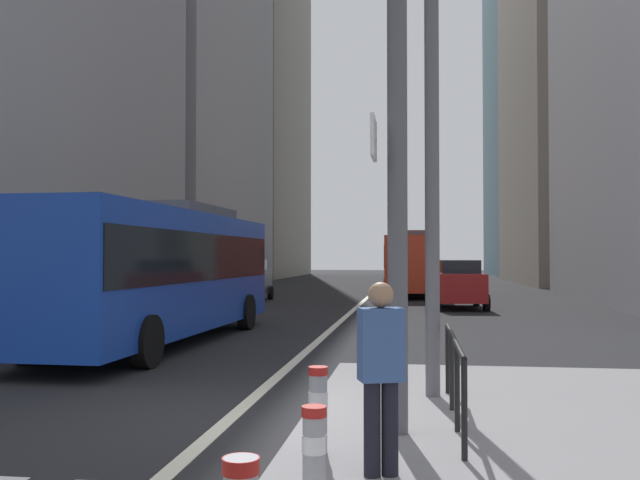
{
  "coord_description": "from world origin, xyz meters",
  "views": [
    {
      "loc": [
        2.33,
        -8.47,
        2.07
      ],
      "look_at": [
        -4.09,
        38.82,
        3.24
      ],
      "focal_mm": 38.79,
      "sensor_mm": 36.0,
      "label": 1
    }
  ],
  "objects_px": {
    "pedestrian_far": "(381,368)",
    "car_receding_far": "(458,284)",
    "city_bus_red_receding": "(411,261)",
    "car_oncoming_mid": "(195,282)",
    "street_lamp_post": "(431,27)",
    "bollard_right": "(318,405)",
    "car_receding_near": "(413,272)",
    "car_oncoming_far": "(247,280)",
    "city_bus_blue_oncoming": "(159,267)",
    "bollard_left": "(314,450)",
    "traffic_signal_gantry": "(188,75)"
  },
  "relations": [
    {
      "from": "car_oncoming_mid",
      "to": "bollard_left",
      "type": "distance_m",
      "value": 25.28
    },
    {
      "from": "city_bus_blue_oncoming",
      "to": "bollard_left",
      "type": "bearing_deg",
      "value": -63.44
    },
    {
      "from": "city_bus_red_receding",
      "to": "street_lamp_post",
      "type": "height_order",
      "value": "street_lamp_post"
    },
    {
      "from": "car_receding_near",
      "to": "car_oncoming_far",
      "type": "bearing_deg",
      "value": -113.85
    },
    {
      "from": "traffic_signal_gantry",
      "to": "street_lamp_post",
      "type": "distance_m",
      "value": 3.69
    },
    {
      "from": "city_bus_red_receding",
      "to": "car_oncoming_mid",
      "type": "xyz_separation_m",
      "value": [
        -9.31,
        -9.26,
        -0.85
      ]
    },
    {
      "from": "city_bus_blue_oncoming",
      "to": "city_bus_red_receding",
      "type": "height_order",
      "value": "same"
    },
    {
      "from": "city_bus_red_receding",
      "to": "street_lamp_post",
      "type": "xyz_separation_m",
      "value": [
        0.39,
        -28.63,
        3.45
      ]
    },
    {
      "from": "traffic_signal_gantry",
      "to": "pedestrian_far",
      "type": "bearing_deg",
      "value": -33.13
    },
    {
      "from": "street_lamp_post",
      "to": "traffic_signal_gantry",
      "type": "bearing_deg",
      "value": -143.45
    },
    {
      "from": "car_receding_near",
      "to": "car_oncoming_far",
      "type": "distance_m",
      "value": 19.13
    },
    {
      "from": "car_oncoming_far",
      "to": "city_bus_red_receding",
      "type": "bearing_deg",
      "value": 41.24
    },
    {
      "from": "car_receding_far",
      "to": "street_lamp_post",
      "type": "distance_m",
      "value": 19.16
    },
    {
      "from": "car_oncoming_far",
      "to": "pedestrian_far",
      "type": "distance_m",
      "value": 26.58
    },
    {
      "from": "car_receding_near",
      "to": "bollard_right",
      "type": "xyz_separation_m",
      "value": [
        -0.9,
        -42.37,
        -0.37
      ]
    },
    {
      "from": "street_lamp_post",
      "to": "bollard_left",
      "type": "relative_size",
      "value": 10.46
    },
    {
      "from": "car_oncoming_far",
      "to": "pedestrian_far",
      "type": "height_order",
      "value": "car_oncoming_far"
    },
    {
      "from": "car_oncoming_mid",
      "to": "street_lamp_post",
      "type": "xyz_separation_m",
      "value": [
        9.7,
        -19.37,
        4.29
      ]
    },
    {
      "from": "street_lamp_post",
      "to": "pedestrian_far",
      "type": "distance_m",
      "value": 5.54
    },
    {
      "from": "car_oncoming_mid",
      "to": "street_lamp_post",
      "type": "relative_size",
      "value": 0.51
    },
    {
      "from": "city_bus_blue_oncoming",
      "to": "bollard_right",
      "type": "relative_size",
      "value": 12.97
    },
    {
      "from": "car_receding_near",
      "to": "traffic_signal_gantry",
      "type": "relative_size",
      "value": 0.61
    },
    {
      "from": "street_lamp_post",
      "to": "bollard_right",
      "type": "bearing_deg",
      "value": -112.15
    },
    {
      "from": "car_oncoming_mid",
      "to": "car_receding_near",
      "type": "xyz_separation_m",
      "value": [
        9.41,
        20.06,
        0.0
      ]
    },
    {
      "from": "car_receding_far",
      "to": "pedestrian_far",
      "type": "height_order",
      "value": "car_receding_far"
    },
    {
      "from": "pedestrian_far",
      "to": "car_receding_far",
      "type": "bearing_deg",
      "value": 84.69
    },
    {
      "from": "city_bus_red_receding",
      "to": "bollard_left",
      "type": "height_order",
      "value": "city_bus_red_receding"
    },
    {
      "from": "city_bus_red_receding",
      "to": "car_receding_near",
      "type": "distance_m",
      "value": 10.84
    },
    {
      "from": "car_receding_far",
      "to": "pedestrian_far",
      "type": "xyz_separation_m",
      "value": [
        -2.06,
        -22.18,
        0.1
      ]
    },
    {
      "from": "city_bus_red_receding",
      "to": "car_oncoming_mid",
      "type": "relative_size",
      "value": 2.83
    },
    {
      "from": "street_lamp_post",
      "to": "bollard_left",
      "type": "distance_m",
      "value": 6.51
    },
    {
      "from": "city_bus_blue_oncoming",
      "to": "bollard_right",
      "type": "distance_m",
      "value": 10.45
    },
    {
      "from": "car_oncoming_mid",
      "to": "car_receding_near",
      "type": "bearing_deg",
      "value": 64.88
    },
    {
      "from": "street_lamp_post",
      "to": "city_bus_blue_oncoming",
      "type": "bearing_deg",
      "value": 135.68
    },
    {
      "from": "car_oncoming_mid",
      "to": "bollard_right",
      "type": "bearing_deg",
      "value": -69.13
    },
    {
      "from": "car_receding_near",
      "to": "pedestrian_far",
      "type": "xyz_separation_m",
      "value": [
        -0.26,
        -43.01,
        0.1
      ]
    },
    {
      "from": "bollard_left",
      "to": "bollard_right",
      "type": "xyz_separation_m",
      "value": [
        -0.17,
        1.44,
        0.04
      ]
    },
    {
      "from": "car_oncoming_far",
      "to": "street_lamp_post",
      "type": "height_order",
      "value": "street_lamp_post"
    },
    {
      "from": "bollard_right",
      "to": "traffic_signal_gantry",
      "type": "bearing_deg",
      "value": 152.7
    },
    {
      "from": "car_receding_near",
      "to": "car_receding_far",
      "type": "relative_size",
      "value": 1.0
    },
    {
      "from": "car_receding_near",
      "to": "bollard_right",
      "type": "height_order",
      "value": "car_receding_near"
    },
    {
      "from": "bollard_right",
      "to": "pedestrian_far",
      "type": "height_order",
      "value": "pedestrian_far"
    },
    {
      "from": "car_oncoming_far",
      "to": "bollard_right",
      "type": "distance_m",
      "value": 25.79
    },
    {
      "from": "bollard_right",
      "to": "car_oncoming_mid",
      "type": "bearing_deg",
      "value": 110.87
    },
    {
      "from": "traffic_signal_gantry",
      "to": "street_lamp_post",
      "type": "height_order",
      "value": "street_lamp_post"
    },
    {
      "from": "city_bus_blue_oncoming",
      "to": "car_oncoming_mid",
      "type": "distance_m",
      "value": 13.71
    },
    {
      "from": "car_receding_far",
      "to": "street_lamp_post",
      "type": "height_order",
      "value": "street_lamp_post"
    },
    {
      "from": "city_bus_blue_oncoming",
      "to": "street_lamp_post",
      "type": "distance_m",
      "value": 9.42
    },
    {
      "from": "city_bus_blue_oncoming",
      "to": "car_oncoming_mid",
      "type": "bearing_deg",
      "value": 104.49
    },
    {
      "from": "city_bus_blue_oncoming",
      "to": "bollard_left",
      "type": "relative_size",
      "value": 14.23
    }
  ]
}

